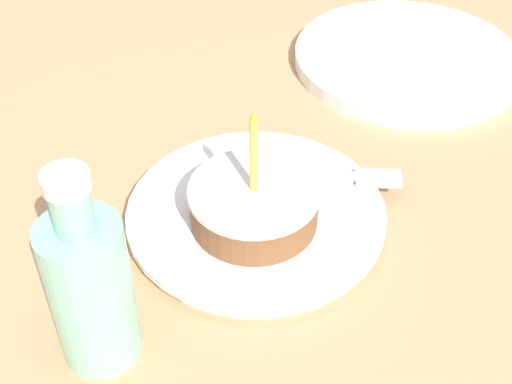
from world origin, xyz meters
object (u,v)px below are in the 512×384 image
Objects in this scene: plate at (256,214)px; fork at (329,177)px; cake_slice at (254,204)px; bottle at (90,287)px; side_plate at (407,58)px.

plate is 1.45× the size of fork.
cake_slice is (0.00, -0.02, 0.03)m from plate.
bottle is at bearing -129.12° from fork.
cake_slice is 0.36m from side_plate.
fork is (0.07, 0.05, 0.01)m from plate.
cake_slice reaches higher than fork.
bottle is at bearing -126.49° from cake_slice.
side_plate is at bearing 63.80° from plate.
bottle is 0.65× the size of side_plate.
side_plate is (0.08, 0.25, -0.01)m from fork.
fork is (0.06, 0.07, -0.02)m from cake_slice.
plate is at bearing 91.25° from cake_slice.
fork is at bearing 46.01° from cake_slice.
side_plate is at bearing 71.63° from fork.
bottle is at bearing -118.68° from side_plate.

